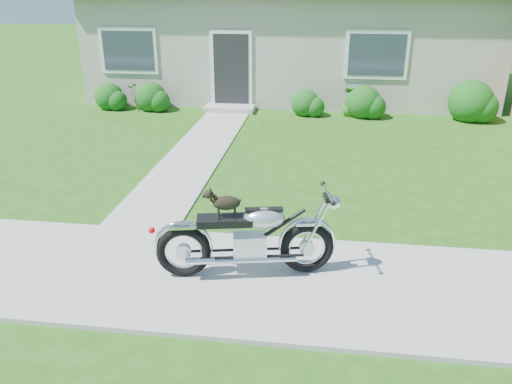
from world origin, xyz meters
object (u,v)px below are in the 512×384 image
house (292,24)px  motorcycle_with_dog (249,237)px  potted_plant_right (351,102)px  potted_plant_left (140,97)px

house → motorcycle_with_dog: 12.04m
potted_plant_right → motorcycle_with_dog: (-1.54, -8.48, 0.14)m
motorcycle_with_dog → potted_plant_right: bearing=68.2°
potted_plant_left → potted_plant_right: 5.99m
potted_plant_right → house: bearing=118.6°
potted_plant_right → motorcycle_with_dog: size_ratio=0.36×
potted_plant_left → motorcycle_with_dog: (4.44, -8.48, 0.19)m
house → motorcycle_with_dog: bearing=-88.4°
motorcycle_with_dog → potted_plant_left: bearing=106.2°
house → potted_plant_right: (1.88, -3.44, -1.76)m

